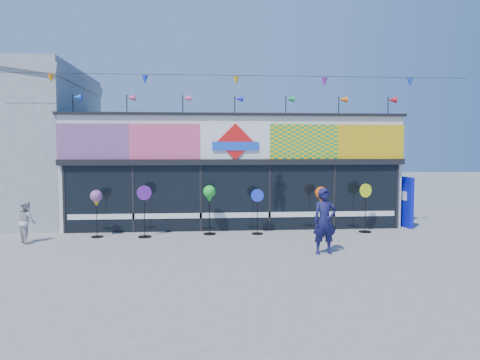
{
  "coord_description": "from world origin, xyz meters",
  "views": [
    {
      "loc": [
        -1.17,
        -12.71,
        2.91
      ],
      "look_at": [
        0.05,
        2.0,
        1.87
      ],
      "focal_mm": 35.0,
      "sensor_mm": 36.0,
      "label": 1
    }
  ],
  "objects": [
    {
      "name": "spinner_0",
      "position": [
        -4.56,
        2.59,
        1.23
      ],
      "size": [
        0.39,
        0.39,
        1.54
      ],
      "color": "black",
      "rests_on": "ground"
    },
    {
      "name": "spinner_3",
      "position": [
        0.69,
        2.7,
        0.8
      ],
      "size": [
        0.43,
        0.39,
        1.52
      ],
      "color": "black",
      "rests_on": "ground"
    },
    {
      "name": "ground",
      "position": [
        0.0,
        0.0,
        0.0
      ],
      "size": [
        80.0,
        80.0,
        0.0
      ],
      "primitive_type": "plane",
      "color": "slate",
      "rests_on": "ground"
    },
    {
      "name": "spinner_4",
      "position": [
        2.81,
        2.54,
        1.28
      ],
      "size": [
        0.4,
        0.4,
        1.6
      ],
      "color": "black",
      "rests_on": "ground"
    },
    {
      "name": "blue_sign",
      "position": [
        6.24,
        3.67,
        0.92
      ],
      "size": [
        0.24,
        0.93,
        1.84
      ],
      "rotation": [
        0.0,
        0.0,
        0.11
      ],
      "color": "#0C14B7",
      "rests_on": "ground"
    },
    {
      "name": "spinner_1",
      "position": [
        -3.01,
        2.46,
        0.89
      ],
      "size": [
        0.45,
        0.43,
        1.68
      ],
      "color": "black",
      "rests_on": "ground"
    },
    {
      "name": "spinner_2",
      "position": [
        -0.91,
        2.8,
        1.32
      ],
      "size": [
        0.42,
        0.42,
        1.65
      ],
      "color": "black",
      "rests_on": "ground"
    },
    {
      "name": "child",
      "position": [
        -6.5,
        1.88,
        0.65
      ],
      "size": [
        0.69,
        0.71,
        1.3
      ],
      "primitive_type": "imported",
      "rotation": [
        0.0,
        0.0,
        2.3
      ],
      "color": "#BEBEBE",
      "rests_on": "ground"
    },
    {
      "name": "spinner_5",
      "position": [
        4.41,
        2.75,
        0.88
      ],
      "size": [
        0.46,
        0.43,
        1.67
      ],
      "color": "black",
      "rests_on": "ground"
    },
    {
      "name": "kite_shop",
      "position": [
        0.0,
        5.94,
        2.05
      ],
      "size": [
        16.0,
        5.7,
        5.31
      ],
      "color": "silver",
      "rests_on": "ground"
    },
    {
      "name": "adult_man",
      "position": [
        2.17,
        -0.32,
        0.9
      ],
      "size": [
        0.7,
        0.5,
        1.8
      ],
      "primitive_type": "imported",
      "rotation": [
        0.0,
        0.0,
        0.1
      ],
      "color": "#151542",
      "rests_on": "ground"
    }
  ]
}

